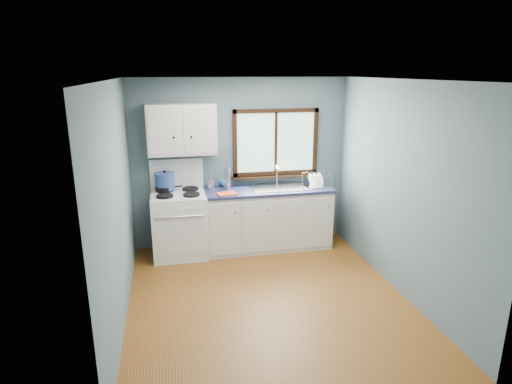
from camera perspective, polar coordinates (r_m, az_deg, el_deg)
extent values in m
cube|color=brown|center=(5.21, 1.53, -14.04)|extent=(3.20, 3.60, 0.02)
cube|color=white|center=(4.51, 1.77, 14.87)|extent=(3.20, 3.60, 0.02)
cube|color=slate|center=(6.43, -2.10, 3.88)|extent=(3.20, 0.02, 2.50)
cube|color=slate|center=(3.09, 9.52, -10.06)|extent=(3.20, 0.02, 2.50)
cube|color=slate|center=(4.62, -18.17, -1.78)|extent=(0.02, 3.60, 2.50)
cube|color=slate|center=(5.31, 18.81, 0.40)|extent=(0.02, 3.60, 2.50)
cube|color=white|center=(6.23, -10.14, -4.34)|extent=(0.76, 0.65, 0.92)
cube|color=white|center=(6.33, -10.54, 2.40)|extent=(0.76, 0.05, 0.44)
cube|color=silver|center=(6.09, -10.35, -0.23)|extent=(0.72, 0.59, 0.01)
cylinder|color=black|center=(5.94, -12.05, -0.53)|extent=(0.23, 0.23, 0.03)
cylinder|color=black|center=(5.94, -8.58, -0.34)|extent=(0.23, 0.23, 0.03)
cylinder|color=black|center=(6.23, -12.06, 0.23)|extent=(0.23, 0.23, 0.03)
cylinder|color=black|center=(6.23, -8.75, 0.42)|extent=(0.23, 0.23, 0.03)
cylinder|color=silver|center=(5.83, -10.14, -3.28)|extent=(0.66, 0.02, 0.02)
cube|color=silver|center=(5.95, -10.00, -5.94)|extent=(0.66, 0.01, 0.55)
cube|color=silver|center=(6.42, 1.59, -3.67)|extent=(1.85, 0.60, 0.88)
cube|color=black|center=(6.58, 1.53, -6.89)|extent=(1.85, 0.54, 0.08)
cube|color=#1C2246|center=(6.28, 1.63, 0.29)|extent=(1.89, 0.64, 0.04)
cube|color=silver|center=(6.32, 3.22, 0.58)|extent=(0.84, 0.46, 0.01)
cube|color=silver|center=(6.29, 1.45, -0.16)|extent=(0.36, 0.40, 0.14)
cube|color=silver|center=(6.39, 4.94, 0.05)|extent=(0.36, 0.40, 0.14)
cylinder|color=silver|center=(6.47, 2.78, 2.21)|extent=(0.02, 0.02, 0.28)
cylinder|color=silver|center=(6.37, 2.95, 3.20)|extent=(0.02, 0.16, 0.02)
sphere|color=silver|center=(6.44, 2.80, 3.42)|extent=(0.04, 0.04, 0.04)
cube|color=#9EC6A8|center=(6.46, 2.62, 6.64)|extent=(1.22, 0.01, 0.92)
cube|color=black|center=(6.39, 2.72, 10.78)|extent=(1.30, 0.05, 0.06)
cube|color=black|center=(6.54, 2.61, 2.55)|extent=(1.30, 0.05, 0.06)
cube|color=black|center=(6.32, -2.83, 6.43)|extent=(0.06, 0.05, 1.00)
cube|color=black|center=(6.63, 7.90, 6.74)|extent=(0.06, 0.05, 1.00)
cube|color=black|center=(6.45, 2.66, 6.61)|extent=(0.03, 0.05, 0.92)
cube|color=black|center=(6.52, 2.67, 2.06)|extent=(1.36, 0.10, 0.03)
cube|color=silver|center=(6.07, -9.86, 8.21)|extent=(0.95, 0.32, 0.70)
cube|color=silver|center=(5.91, -12.12, 7.87)|extent=(0.44, 0.01, 0.62)
cube|color=silver|center=(5.92, -7.48, 8.11)|extent=(0.44, 0.01, 0.62)
sphere|color=black|center=(5.91, -10.90, 7.15)|extent=(0.03, 0.03, 0.03)
sphere|color=black|center=(5.91, -8.61, 7.27)|extent=(0.03, 0.03, 0.03)
cylinder|color=black|center=(6.20, -12.10, 0.55)|extent=(0.30, 0.30, 0.05)
cube|color=black|center=(6.24, -10.44, 0.73)|extent=(0.15, 0.05, 0.02)
cylinder|color=navy|center=(6.19, -12.03, 1.39)|extent=(0.30, 0.30, 0.23)
cylinder|color=navy|center=(6.16, -12.10, 2.46)|extent=(0.31, 0.31, 0.02)
sphere|color=black|center=(6.16, -12.11, 2.65)|extent=(0.05, 0.05, 0.04)
cylinder|color=silver|center=(6.28, -5.93, 1.03)|extent=(0.11, 0.11, 0.13)
cylinder|color=silver|center=(6.25, -5.82, 2.28)|extent=(0.01, 0.01, 0.20)
cylinder|color=silver|center=(6.25, -6.15, 2.42)|extent=(0.01, 0.01, 0.23)
cylinder|color=silver|center=(6.23, -5.94, 2.13)|extent=(0.01, 0.01, 0.18)
cylinder|color=silver|center=(6.21, -3.79, 1.81)|extent=(0.09, 0.09, 0.32)
imported|color=#2480DA|center=(6.31, -4.05, 1.79)|extent=(0.13, 0.13, 0.27)
cube|color=#D54424|center=(5.98, -3.91, -0.24)|extent=(0.29, 0.24, 0.02)
cube|color=silver|center=(6.47, 8.08, 0.86)|extent=(0.41, 0.33, 0.01)
cylinder|color=silver|center=(6.26, 7.15, 1.17)|extent=(0.01, 0.01, 0.18)
cylinder|color=silver|center=(6.41, 10.09, 1.41)|extent=(0.01, 0.01, 0.18)
cylinder|color=silver|center=(6.50, 6.16, 1.75)|extent=(0.01, 0.01, 0.18)
cylinder|color=silver|center=(6.65, 9.02, 1.97)|extent=(0.01, 0.01, 0.18)
cylinder|color=silver|center=(6.31, 8.67, 2.08)|extent=(0.36, 0.04, 0.01)
cylinder|color=silver|center=(6.55, 7.64, 2.63)|extent=(0.36, 0.04, 0.01)
cylinder|color=white|center=(6.41, 7.39, 1.60)|extent=(0.07, 0.20, 0.20)
cylinder|color=white|center=(6.44, 7.97, 1.65)|extent=(0.07, 0.20, 0.20)
cylinder|color=white|center=(6.47, 8.55, 1.69)|extent=(0.07, 0.20, 0.20)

